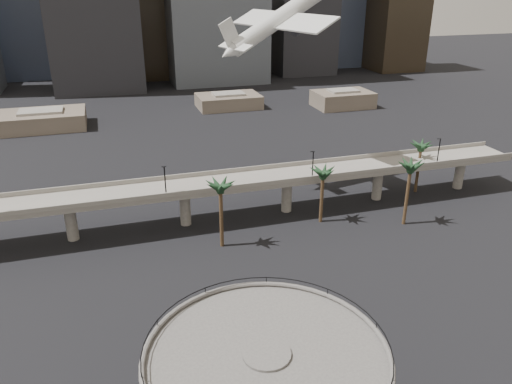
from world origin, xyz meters
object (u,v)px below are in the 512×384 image
object	(u,v)px
car_a	(276,360)
car_b	(314,312)
overpass	(237,185)
airborne_jet	(283,17)

from	to	relation	value
car_a	car_b	distance (m)	11.85
overpass	airborne_jet	world-z (taller)	airborne_jet
airborne_jet	car_a	world-z (taller)	airborne_jet
overpass	car_a	xyz separation A→B (m)	(-6.59, -43.87, -6.60)
airborne_jet	car_b	bearing A→B (deg)	-121.50
overpass	car_b	bearing A→B (deg)	-86.57
overpass	car_a	world-z (taller)	overpass
car_a	airborne_jet	bearing A→B (deg)	3.48
overpass	airborne_jet	size ratio (longest dim) A/B	3.93
car_b	airborne_jet	bearing A→B (deg)	-14.84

